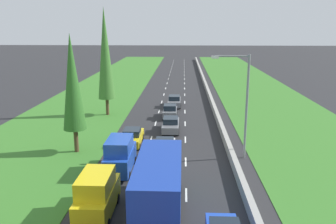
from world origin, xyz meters
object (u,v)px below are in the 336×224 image
(street_light_mast, at_px, (243,99))
(silver_sedan_centre_lane, at_px, (165,148))
(blue_van_left_lane, at_px, (120,155))
(grey_hatchback_centre_lane, at_px, (170,111))
(grey_sedan_centre_lane_sixth, at_px, (174,101))
(yellow_van_left_lane, at_px, (97,195))
(poplar_tree_second, at_px, (72,83))
(poplar_tree_third, at_px, (105,54))
(blue_box_truck_centre_lane, at_px, (160,187))
(grey_sedan_centre_lane, at_px, (171,125))
(yellow_sedan_left_lane, at_px, (132,137))

(street_light_mast, bearing_deg, silver_sedan_centre_lane, -179.22)
(silver_sedan_centre_lane, relative_size, street_light_mast, 0.50)
(blue_van_left_lane, height_order, grey_hatchback_centre_lane, blue_van_left_lane)
(silver_sedan_centre_lane, xyz_separation_m, grey_sedan_centre_lane_sixth, (0.34, 19.83, 0.00))
(yellow_van_left_lane, distance_m, poplar_tree_second, 12.93)
(blue_van_left_lane, distance_m, poplar_tree_third, 19.83)
(grey_hatchback_centre_lane, height_order, poplar_tree_second, poplar_tree_second)
(yellow_van_left_lane, distance_m, grey_hatchback_centre_lane, 23.93)
(blue_box_truck_centre_lane, bearing_deg, grey_hatchback_centre_lane, 90.75)
(silver_sedan_centre_lane, relative_size, poplar_tree_second, 0.42)
(blue_box_truck_centre_lane, bearing_deg, silver_sedan_centre_lane, 91.50)
(grey_sedan_centre_lane_sixth, xyz_separation_m, street_light_mast, (6.28, -19.74, 4.42))
(yellow_van_left_lane, bearing_deg, grey_hatchback_centre_lane, 81.62)
(yellow_van_left_lane, relative_size, street_light_mast, 0.54)
(blue_van_left_lane, bearing_deg, poplar_tree_third, 105.02)
(blue_box_truck_centre_lane, relative_size, grey_sedan_centre_lane_sixth, 2.09)
(grey_sedan_centre_lane, bearing_deg, poplar_tree_third, 139.92)
(yellow_van_left_lane, relative_size, silver_sedan_centre_lane, 1.09)
(blue_box_truck_centre_lane, relative_size, yellow_sedan_left_lane, 2.09)
(poplar_tree_third, relative_size, street_light_mast, 1.51)
(yellow_sedan_left_lane, distance_m, grey_sedan_centre_lane_sixth, 17.13)
(grey_sedan_centre_lane, distance_m, grey_hatchback_centre_lane, 6.01)
(grey_hatchback_centre_lane, bearing_deg, yellow_van_left_lane, -98.38)
(blue_box_truck_centre_lane, distance_m, grey_sedan_centre_lane, 18.17)
(silver_sedan_centre_lane, xyz_separation_m, poplar_tree_second, (-8.13, 0.92, 5.60))
(blue_box_truck_centre_lane, distance_m, grey_sedan_centre_lane_sixth, 30.38)
(grey_sedan_centre_lane_sixth, height_order, street_light_mast, street_light_mast)
(silver_sedan_centre_lane, relative_size, poplar_tree_third, 0.33)
(street_light_mast, bearing_deg, poplar_tree_second, 176.76)
(grey_sedan_centre_lane_sixth, bearing_deg, blue_van_left_lane, -98.99)
(grey_sedan_centre_lane_sixth, height_order, poplar_tree_second, poplar_tree_second)
(poplar_tree_second, relative_size, poplar_tree_third, 0.79)
(grey_sedan_centre_lane_sixth, relative_size, poplar_tree_second, 0.42)
(grey_sedan_centre_lane, bearing_deg, poplar_tree_second, -141.49)
(yellow_sedan_left_lane, xyz_separation_m, grey_hatchback_centre_lane, (3.26, 10.51, 0.02))
(silver_sedan_centre_lane, relative_size, grey_sedan_centre_lane, 1.00)
(yellow_sedan_left_lane, bearing_deg, grey_sedan_centre_lane, 51.74)
(yellow_van_left_lane, distance_m, street_light_mast, 14.86)
(yellow_sedan_left_lane, height_order, street_light_mast, street_light_mast)
(poplar_tree_second, height_order, street_light_mast, poplar_tree_second)
(yellow_sedan_left_lane, bearing_deg, street_light_mast, -16.82)
(blue_box_truck_centre_lane, height_order, silver_sedan_centre_lane, blue_box_truck_centre_lane)
(poplar_tree_third, bearing_deg, blue_van_left_lane, -74.98)
(grey_hatchback_centre_lane, relative_size, poplar_tree_second, 0.36)
(blue_box_truck_centre_lane, bearing_deg, grey_sedan_centre_lane, 90.05)
(yellow_van_left_lane, height_order, blue_box_truck_centre_lane, blue_box_truck_centre_lane)
(silver_sedan_centre_lane, height_order, grey_sedan_centre_lane_sixth, same)
(yellow_van_left_lane, height_order, silver_sedan_centre_lane, yellow_van_left_lane)
(grey_hatchback_centre_lane, xyz_separation_m, street_light_mast, (6.66, -13.51, 4.40))
(blue_van_left_lane, height_order, grey_sedan_centre_lane_sixth, blue_van_left_lane)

